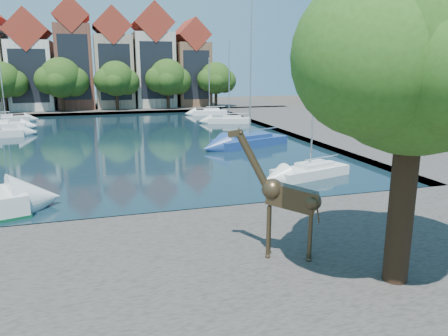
{
  "coord_description": "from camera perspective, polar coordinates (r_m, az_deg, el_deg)",
  "views": [
    {
      "loc": [
        -1.64,
        -19.98,
        7.39
      ],
      "look_at": [
        3.73,
        -2.0,
        2.94
      ],
      "focal_mm": 35.0,
      "sensor_mm": 36.0,
      "label": 1
    }
  ],
  "objects": [
    {
      "name": "far_tree_far_east",
      "position": [
        73.22,
        -0.99,
        11.52
      ],
      "size": [
        6.76,
        5.2,
        7.36
      ],
      "color": "#332114",
      "rests_on": "far_quay"
    },
    {
      "name": "far_tree_west",
      "position": [
        71.57,
        -26.93,
        10.07
      ],
      "size": [
        6.76,
        5.2,
        7.36
      ],
      "color": "#332114",
      "rests_on": "far_quay"
    },
    {
      "name": "townhouse_east_inner",
      "position": [
        76.05,
        -14.26,
        13.2
      ],
      "size": [
        5.94,
        9.18,
        15.79
      ],
      "color": "tan",
      "rests_on": "far_quay"
    },
    {
      "name": "water_basin",
      "position": [
        44.62,
        -14.31,
        3.44
      ],
      "size": [
        38.0,
        50.0,
        0.08
      ],
      "primitive_type": "cube",
      "color": "black",
      "rests_on": "ground"
    },
    {
      "name": "townhouse_east_mid",
      "position": [
        76.64,
        -9.28,
        13.7
      ],
      "size": [
        6.43,
        9.18,
        16.65
      ],
      "color": "#BDB5A1",
      "rests_on": "far_quay"
    },
    {
      "name": "far_tree_mid_west",
      "position": [
        70.63,
        -20.44,
        10.82
      ],
      "size": [
        7.8,
        6.0,
        8.0
      ],
      "color": "#332114",
      "rests_on": "far_quay"
    },
    {
      "name": "sailboat_left_e",
      "position": [
        63.34,
        -26.62,
        5.87
      ],
      "size": [
        5.74,
        2.91,
        11.28
      ],
      "color": "silver",
      "rests_on": "water_basin"
    },
    {
      "name": "giraffe_statue",
      "position": [
        15.76,
        7.91,
        -3.72
      ],
      "size": [
        3.07,
        1.79,
        4.69
      ],
      "color": "#3D311E",
      "rests_on": "near_quay"
    },
    {
      "name": "near_quay",
      "position": [
        14.9,
        -8.58,
        -15.45
      ],
      "size": [
        50.0,
        14.0,
        0.5
      ],
      "primitive_type": "cube",
      "color": "#4A4540",
      "rests_on": "ground"
    },
    {
      "name": "plane_tree",
      "position": [
        14.35,
        24.21,
        13.33
      ],
      "size": [
        8.32,
        6.4,
        10.62
      ],
      "color": "#332114",
      "rests_on": "near_quay"
    },
    {
      "name": "ground",
      "position": [
        21.36,
        -11.28,
        -7.17
      ],
      "size": [
        160.0,
        160.0,
        0.0
      ],
      "primitive_type": "plane",
      "color": "#38332B",
      "rests_on": "ground"
    },
    {
      "name": "townhouse_east_end",
      "position": [
        77.77,
        -4.38,
        13.09
      ],
      "size": [
        5.44,
        9.18,
        14.43
      ],
      "color": "brown",
      "rests_on": "far_quay"
    },
    {
      "name": "townhouse_west_inner",
      "position": [
        76.48,
        -23.84,
        12.2
      ],
      "size": [
        6.43,
        9.18,
        15.15
      ],
      "color": "silver",
      "rests_on": "far_quay"
    },
    {
      "name": "sailboat_left_d",
      "position": [
        56.93,
        -27.09,
        5.09
      ],
      "size": [
        5.37,
        1.92,
        8.69
      ],
      "color": "white",
      "rests_on": "water_basin"
    },
    {
      "name": "sailboat_right_d",
      "position": [
        65.91,
        -1.92,
        7.41
      ],
      "size": [
        5.31,
        2.36,
        8.35
      ],
      "color": "white",
      "rests_on": "water_basin"
    },
    {
      "name": "sailboat_right_b",
      "position": [
        40.34,
        3.39,
        3.75
      ],
      "size": [
        7.64,
        4.87,
        12.87
      ],
      "color": "navy",
      "rests_on": "water_basin"
    },
    {
      "name": "sailboat_right_a",
      "position": [
        29.71,
        11.21,
        -0.16
      ],
      "size": [
        5.77,
        3.35,
        9.03
      ],
      "color": "silver",
      "rests_on": "water_basin"
    },
    {
      "name": "townhouse_center",
      "position": [
        76.01,
        -18.93,
        13.38
      ],
      "size": [
        5.44,
        9.18,
        16.93
      ],
      "color": "brown",
      "rests_on": "far_quay"
    },
    {
      "name": "far_quay",
      "position": [
        76.33,
        -15.45,
        7.49
      ],
      "size": [
        60.0,
        16.0,
        0.5
      ],
      "primitive_type": "cube",
      "color": "#4A4540",
      "rests_on": "ground"
    },
    {
      "name": "far_tree_east",
      "position": [
        71.48,
        -7.3,
        11.51
      ],
      "size": [
        7.54,
        5.8,
        7.84
      ],
      "color": "#332114",
      "rests_on": "far_quay"
    },
    {
      "name": "sailboat_right_c",
      "position": [
        56.42,
        0.66,
        6.43
      ],
      "size": [
        5.72,
        3.13,
        10.24
      ],
      "color": "silver",
      "rests_on": "water_basin"
    },
    {
      "name": "right_quay",
      "position": [
        51.91,
        14.5,
        5.01
      ],
      "size": [
        14.0,
        52.0,
        0.5
      ],
      "primitive_type": "cube",
      "color": "#4A4540",
      "rests_on": "ground"
    },
    {
      "name": "far_tree_mid_east",
      "position": [
        70.61,
        -13.84,
        11.13
      ],
      "size": [
        7.02,
        5.4,
        7.52
      ],
      "color": "#332114",
      "rests_on": "far_quay"
    }
  ]
}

